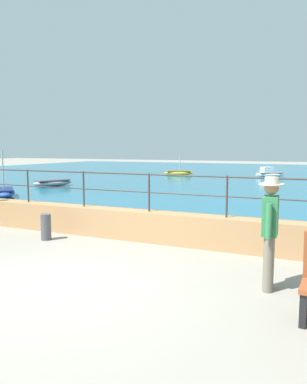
{
  "coord_description": "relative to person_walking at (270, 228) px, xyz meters",
  "views": [
    {
      "loc": [
        3.72,
        -4.67,
        2.17
      ],
      "look_at": [
        -0.11,
        3.7,
        1.1
      ],
      "focal_mm": 35.1,
      "sensor_mm": 36.0,
      "label": 1
    }
  ],
  "objects": [
    {
      "name": "boat_3",
      "position": [
        -3.02,
        22.85,
        -0.65
      ],
      "size": [
        2.35,
        2.15,
        0.76
      ],
      "color": "white",
      "rests_on": "lake_water"
    },
    {
      "name": "boat_4",
      "position": [
        -9.81,
        21.91,
        -0.72
      ],
      "size": [
        2.47,
        1.79,
        1.6
      ],
      "color": "gold",
      "rests_on": "lake_water"
    },
    {
      "name": "lake_water",
      "position": [
        -3.0,
        24.7,
        -0.95
      ],
      "size": [
        64.0,
        44.32,
        0.06
      ],
      "primitive_type": "cube",
      "color": "#236B89",
      "rests_on": "ground"
    },
    {
      "name": "promenade_wall",
      "position": [
        -3.0,
        2.06,
        -0.63
      ],
      "size": [
        20.0,
        0.56,
        0.7
      ],
      "primitive_type": "cube",
      "color": "tan",
      "rests_on": "ground"
    },
    {
      "name": "railing",
      "position": [
        -3.0,
        2.06,
        0.35
      ],
      "size": [
        18.44,
        0.04,
        0.9
      ],
      "color": "#383330",
      "rests_on": "promenade_wall"
    },
    {
      "name": "bollard",
      "position": [
        -5.27,
        1.09,
        -0.67
      ],
      "size": [
        0.24,
        0.24,
        0.62
      ],
      "primitive_type": "cylinder",
      "color": "#4C4C51",
      "rests_on": "ground"
    },
    {
      "name": "boat_0",
      "position": [
        -13.18,
        10.89,
        -0.72
      ],
      "size": [
        1.75,
        2.47,
        0.36
      ],
      "color": "gray",
      "rests_on": "lake_water"
    },
    {
      "name": "boat_1",
      "position": [
        -12.06,
        6.3,
        -0.71
      ],
      "size": [
        2.3,
        2.23,
        2.05
      ],
      "color": "#2D4C9E",
      "rests_on": "lake_water"
    },
    {
      "name": "person_walking",
      "position": [
        0.0,
        0.0,
        0.0
      ],
      "size": [
        0.38,
        0.57,
        1.75
      ],
      "color": "slate",
      "rests_on": "ground"
    },
    {
      "name": "ground_plane",
      "position": [
        -3.0,
        -1.14,
        -0.98
      ],
      "size": [
        120.0,
        120.0,
        0.0
      ],
      "primitive_type": "plane",
      "color": "gray"
    }
  ]
}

